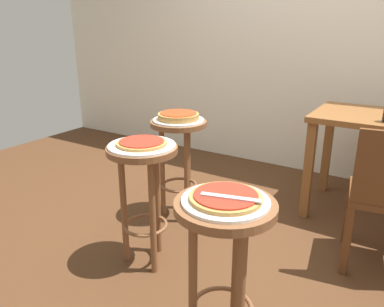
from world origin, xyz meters
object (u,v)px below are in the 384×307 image
Objects in this scene: serving_plate_foreground at (226,201)px; pizza_leftside at (178,116)px; serving_plate_middle at (142,146)px; stool_leftside at (179,147)px; pizza_middle at (142,143)px; serving_plate_leftside at (178,120)px; pizza_foreground at (226,197)px; stool_middle at (143,179)px; stool_foreground at (224,246)px; pizza_server_knife at (231,197)px.

pizza_leftside is at bearing 131.97° from serving_plate_foreground.
serving_plate_middle is 0.51× the size of stool_leftside.
pizza_middle is 0.78× the size of serving_plate_leftside.
stool_middle is at bearing 152.50° from pizza_foreground.
stool_foreground is at bearing -27.50° from pizza_middle.
serving_plate_middle is at bearing 90.00° from stool_middle.
pizza_server_knife is at bearing -33.69° from stool_foreground.
pizza_server_knife reaches higher than pizza_middle.
pizza_server_knife reaches higher than stool_leftside.
serving_plate_middle is at bearing 152.50° from pizza_foreground.
stool_foreground is 1.96× the size of serving_plate_middle.
pizza_leftside is 1.30m from pizza_server_knife.
stool_foreground is at bearing -27.50° from serving_plate_middle.
pizza_leftside is at bearing -26.57° from stool_leftside.
stool_middle is 0.60m from stool_leftside.
stool_foreground is at bearing -48.03° from stool_leftside.
pizza_foreground is (-0.00, 0.00, 0.21)m from stool_foreground.
pizza_foreground is at bearing 116.57° from stool_foreground.
pizza_foreground is at bearing -27.50° from stool_middle.
serving_plate_leftside is (-0.85, 0.94, -0.02)m from pizza_foreground.
stool_middle is 0.19m from serving_plate_middle.
pizza_leftside reaches higher than stool_middle.
pizza_middle is at bearing -75.07° from pizza_leftside.
serving_plate_foreground is 1.27m from serving_plate_leftside.
pizza_foreground is 1.23× the size of pizza_server_knife.
pizza_leftside is at bearing 131.97° from stool_foreground.
stool_foreground is at bearing -48.03° from pizza_leftside.
pizza_leftside reaches higher than pizza_foreground.
stool_foreground is 0.81m from pizza_middle.
pizza_foreground is 0.38× the size of stool_leftside.
pizza_middle is 0.38× the size of stool_leftside.
serving_plate_middle reaches higher than stool_leftside.
pizza_leftside is (-0.85, 0.94, 0.22)m from stool_foreground.
serving_plate_foreground and serving_plate_leftside have the same top height.
pizza_server_knife is at bearing -27.77° from pizza_middle.
pizza_server_knife is at bearing -47.63° from pizza_leftside.
serving_plate_leftside is 1.60× the size of pizza_server_knife.
pizza_middle reaches higher than serving_plate_middle.
pizza_server_knife is at bearing -47.63° from serving_plate_leftside.
serving_plate_leftside is at bearing 131.97° from stool_foreground.
serving_plate_leftside is at bearing 104.93° from serving_plate_middle.
pizza_server_knife is at bearing -33.69° from serving_plate_foreground.
pizza_middle is at bearing 90.00° from stool_middle.
stool_leftside is 3.25× the size of pizza_server_knife.
stool_foreground is 2.62× the size of pizza_middle.
serving_plate_middle is (0.00, 0.00, 0.19)m from stool_middle.
serving_plate_foreground is 1.17× the size of pizza_leftside.
serving_plate_foreground is 0.46× the size of stool_middle.
pizza_middle is at bearing 152.50° from serving_plate_foreground.
stool_leftside is at bearing 117.44° from pizza_server_knife.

